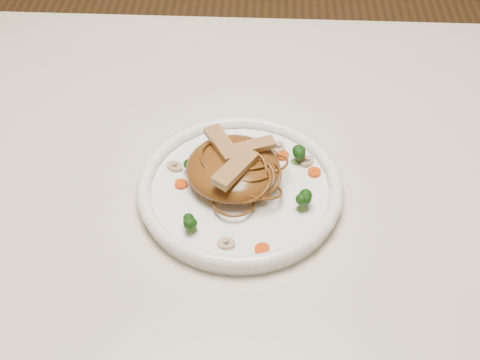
{
  "coord_description": "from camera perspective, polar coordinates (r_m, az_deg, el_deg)",
  "views": [
    {
      "loc": [
        0.05,
        -0.65,
        1.38
      ],
      "look_at": [
        0.03,
        -0.07,
        0.78
      ],
      "focal_mm": 46.05,
      "sensor_mm": 36.0,
      "label": 1
    }
  ],
  "objects": [
    {
      "name": "chicken_a",
      "position": [
        0.84,
        1.3,
        3.17
      ],
      "size": [
        0.06,
        0.04,
        0.01
      ],
      "primitive_type": "cube",
      "rotation": [
        0.0,
        0.0,
        0.35
      ],
      "color": "tan",
      "rests_on": "noodle_mound"
    },
    {
      "name": "carrot_0",
      "position": [
        0.89,
        3.94,
        2.29
      ],
      "size": [
        0.02,
        0.02,
        0.0
      ],
      "primitive_type": "cylinder",
      "rotation": [
        0.0,
        0.0,
        0.32
      ],
      "color": "#CE3D07",
      "rests_on": "plate"
    },
    {
      "name": "broccoli_3",
      "position": [
        0.82,
        5.76,
        -2.0
      ],
      "size": [
        0.03,
        0.03,
        0.03
      ],
      "primitive_type": null,
      "rotation": [
        0.0,
        0.0,
        0.37
      ],
      "color": "#143C0C",
      "rests_on": "plate"
    },
    {
      "name": "carrot_1",
      "position": [
        0.85,
        -5.48,
        -0.38
      ],
      "size": [
        0.02,
        0.02,
        0.0
      ],
      "primitive_type": "cylinder",
      "rotation": [
        0.0,
        0.0,
        -0.34
      ],
      "color": "#CE3D07",
      "rests_on": "plate"
    },
    {
      "name": "carrot_2",
      "position": [
        0.87,
        6.9,
        0.72
      ],
      "size": [
        0.02,
        0.02,
        0.0
      ],
      "primitive_type": "cylinder",
      "rotation": [
        0.0,
        0.0,
        -0.03
      ],
      "color": "#CE3D07",
      "rests_on": "plate"
    },
    {
      "name": "broccoli_0",
      "position": [
        0.88,
        5.22,
        2.33
      ],
      "size": [
        0.03,
        0.03,
        0.03
      ],
      "primitive_type": null,
      "rotation": [
        0.0,
        0.0,
        0.22
      ],
      "color": "#143C0C",
      "rests_on": "plate"
    },
    {
      "name": "carrot_4",
      "position": [
        0.78,
        2.07,
        -6.42
      ],
      "size": [
        0.02,
        0.02,
        0.0
      ],
      "primitive_type": "cylinder",
      "rotation": [
        0.0,
        0.0,
        -0.04
      ],
      "color": "#CE3D07",
      "rests_on": "plate"
    },
    {
      "name": "mushroom_3",
      "position": [
        0.9,
        3.61,
        2.98
      ],
      "size": [
        0.03,
        0.03,
        0.01
      ],
      "primitive_type": "cylinder",
      "rotation": [
        0.0,
        0.0,
        1.56
      ],
      "color": "beige",
      "rests_on": "plate"
    },
    {
      "name": "mushroom_0",
      "position": [
        0.78,
        -1.28,
        -5.89
      ],
      "size": [
        0.02,
        0.02,
        0.01
      ],
      "primitive_type": "cylinder",
      "rotation": [
        0.0,
        0.0,
        -0.08
      ],
      "color": "beige",
      "rests_on": "plate"
    },
    {
      "name": "mushroom_1",
      "position": [
        0.89,
        6.23,
        1.72
      ],
      "size": [
        0.03,
        0.03,
        0.01
      ],
      "primitive_type": "cylinder",
      "rotation": [
        0.0,
        0.0,
        1.01
      ],
      "color": "beige",
      "rests_on": "plate"
    },
    {
      "name": "noodle_mound",
      "position": [
        0.85,
        -0.64,
        1.13
      ],
      "size": [
        0.17,
        0.17,
        0.04
      ],
      "primitive_type": "ellipsoid",
      "rotation": [
        0.0,
        0.0,
        0.36
      ],
      "color": "brown",
      "rests_on": "plate"
    },
    {
      "name": "broccoli_2",
      "position": [
        0.79,
        -4.5,
        -3.93
      ],
      "size": [
        0.03,
        0.03,
        0.03
      ],
      "primitive_type": null,
      "rotation": [
        0.0,
        0.0,
        0.15
      ],
      "color": "#143C0C",
      "rests_on": "plate"
    },
    {
      "name": "chicken_b",
      "position": [
        0.84,
        -1.68,
        3.41
      ],
      "size": [
        0.05,
        0.07,
        0.01
      ],
      "primitive_type": "cube",
      "rotation": [
        0.0,
        0.0,
        2.1
      ],
      "color": "tan",
      "rests_on": "noodle_mound"
    },
    {
      "name": "mushroom_2",
      "position": [
        0.88,
        -6.06,
        1.24
      ],
      "size": [
        0.03,
        0.03,
        0.01
      ],
      "primitive_type": "cylinder",
      "rotation": [
        0.0,
        0.0,
        -0.38
      ],
      "color": "beige",
      "rests_on": "plate"
    },
    {
      "name": "chicken_c",
      "position": [
        0.81,
        -0.45,
        1.1
      ],
      "size": [
        0.06,
        0.08,
        0.01
      ],
      "primitive_type": "cube",
      "rotation": [
        0.0,
        0.0,
        4.17
      ],
      "color": "tan",
      "rests_on": "noodle_mound"
    },
    {
      "name": "broccoli_1",
      "position": [
        0.86,
        -4.47,
        1.4
      ],
      "size": [
        0.03,
        0.03,
        0.03
      ],
      "primitive_type": null,
      "rotation": [
        0.0,
        0.0,
        -0.36
      ],
      "color": "#143C0C",
      "rests_on": "plate"
    },
    {
      "name": "plate",
      "position": [
        0.86,
        0.0,
        -1.03
      ],
      "size": [
        0.31,
        0.31,
        0.02
      ],
      "primitive_type": "cylinder",
      "rotation": [
        0.0,
        0.0,
        -0.1
      ],
      "color": "white",
      "rests_on": "table"
    },
    {
      "name": "carrot_3",
      "position": [
        0.91,
        -1.58,
        3.47
      ],
      "size": [
        0.02,
        0.02,
        0.0
      ],
      "primitive_type": "cylinder",
      "rotation": [
        0.0,
        0.0,
        -0.06
      ],
      "color": "#CE3D07",
      "rests_on": "plate"
    },
    {
      "name": "table",
      "position": [
        0.98,
        -1.31,
        -2.41
      ],
      "size": [
        1.2,
        0.8,
        0.75
      ],
      "color": "silver",
      "rests_on": "ground"
    }
  ]
}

